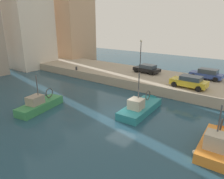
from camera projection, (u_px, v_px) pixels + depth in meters
water_surface at (122, 115)px, 19.88m from camera, size 80.00×80.00×0.00m
quay_wall at (169, 82)px, 28.40m from camera, size 9.00×56.00×1.20m
fishing_boat_orange at (216, 146)px, 14.67m from camera, size 5.78×2.22×4.48m
fishing_boat_teal at (142, 110)px, 20.78m from camera, size 6.80×2.42×5.09m
fishing_boat_green at (43, 107)px, 21.33m from camera, size 6.13×2.66×4.42m
parked_car_yellow at (189, 82)px, 24.01m from camera, size 2.11×4.16×1.42m
parked_car_black at (147, 69)px, 31.03m from camera, size 2.25×4.09×1.28m
parked_car_blue at (207, 74)px, 27.66m from camera, size 2.10×4.23×1.40m
mooring_bollard_mid at (76, 68)px, 33.03m from camera, size 0.28×0.28×0.55m
quay_streetlamp at (141, 50)px, 31.51m from camera, size 0.36×0.36×4.83m
waterfront_building_central at (26, 19)px, 38.57m from camera, size 7.57×7.92×18.15m
waterfront_building_east at (71, 27)px, 45.19m from camera, size 7.75×8.16×15.21m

